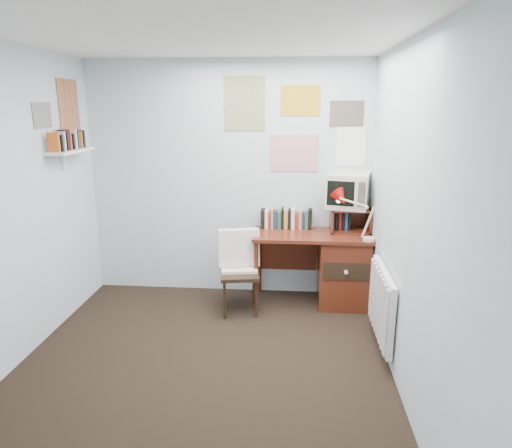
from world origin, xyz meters
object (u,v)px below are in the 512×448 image
Objects in this scene: tv_riser at (350,220)px; desk_chair at (240,274)px; desk_lamp at (370,219)px; desk at (337,267)px; wall_shelf at (70,151)px; radiator at (382,304)px; crt_tv at (348,189)px.

desk_chair is at bearing -159.49° from tv_riser.
desk_chair is 1.86× the size of desk_lamp.
desk is at bearing -137.04° from tv_riser.
wall_shelf reaches higher than desk_chair.
desk is 1.50× the size of radiator.
wall_shelf is at bearing 173.70° from desk_chair.
desk_lamp is (0.27, -0.22, 0.57)m from desk.
wall_shelf is (-1.58, -0.07, 1.22)m from desk_chair.
radiator is 3.15m from wall_shelf.
radiator is (1.28, -0.62, 0.02)m from desk_chair.
tv_riser is at bearing 11.49° from desk_chair.
wall_shelf is (-2.86, 0.55, 1.20)m from radiator.
radiator is at bearing -10.89° from wall_shelf.
wall_shelf reaches higher than radiator.
desk_lamp reaches higher than radiator.
wall_shelf is at bearing -169.68° from tv_riser.
desk_lamp is at bearing -48.85° from crt_tv.
desk_lamp is 2.92m from wall_shelf.
radiator is 1.29× the size of wall_shelf.
tv_riser is (1.11, 0.42, 0.48)m from desk_chair.
desk_chair is 1.30× the size of wall_shelf.
tv_riser is at bearing 10.32° from wall_shelf.
desk_chair is at bearing 153.96° from radiator.
desk_lamp is 0.70× the size of wall_shelf.
desk is at bearing -109.47° from crt_tv.
desk is 0.67m from desk_lamp.
radiator is (0.02, -0.71, -0.56)m from desk_lamp.
desk is 2.87m from wall_shelf.
crt_tv is at bearing 100.91° from radiator.
desk_chair is 1.39m from desk_lamp.
crt_tv is at bearing 57.16° from desk.
desk is 0.97m from radiator.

